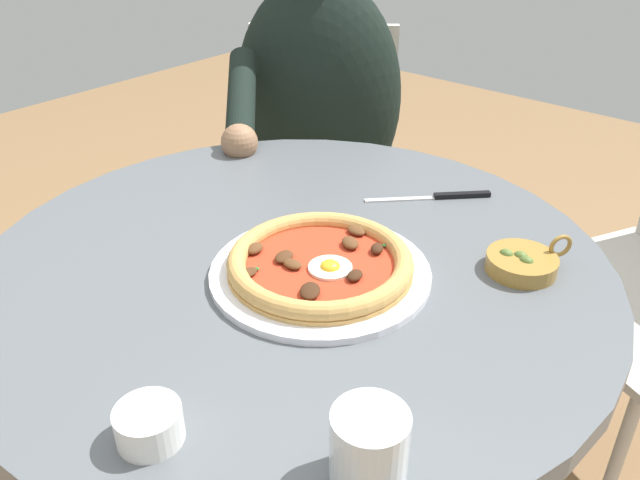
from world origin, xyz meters
TOP-DOWN VIEW (x-y plane):
  - dining_table at (0.00, 0.00)m, footprint 0.88×0.88m
  - pizza_on_plate at (-0.06, 0.01)m, footprint 0.29×0.29m
  - water_glass at (-0.30, 0.23)m, footprint 0.07×0.07m
  - steak_knife at (-0.07, -0.30)m, footprint 0.15×0.16m
  - ramekin_capers at (-0.12, 0.33)m, footprint 0.06×0.06m
  - olive_pan at (-0.26, -0.18)m, footprint 0.09×0.11m
  - diner_person at (0.41, -0.54)m, footprint 0.44×0.58m
  - cafe_chair_diner at (0.50, -0.65)m, footprint 0.60×0.60m

SIDE VIEW (x-z plane):
  - cafe_chair_diner at x=0.50m, z-range 0.10..0.94m
  - diner_person at x=0.41m, z-range -0.06..1.11m
  - dining_table at x=0.00m, z-range 0.21..0.93m
  - steak_knife at x=-0.07m, z-range 0.72..0.73m
  - olive_pan at x=-0.26m, z-range 0.71..0.76m
  - pizza_on_plate at x=-0.06m, z-range 0.72..0.76m
  - ramekin_capers at x=-0.12m, z-range 0.73..0.76m
  - water_glass at x=-0.30m, z-range 0.72..0.80m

